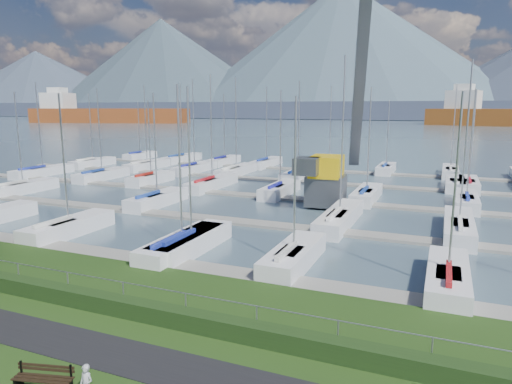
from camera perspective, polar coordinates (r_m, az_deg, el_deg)
The scene contains 12 objects.
path at distance 17.83m, azimuth -19.78°, elevation -17.92°, with size 160.00×2.00×0.04m, color black.
water at distance 274.73m, azimuth 20.43°, elevation 8.11°, with size 800.00×540.00×0.20m, color #495E6B.
hedge at distance 19.45m, azimuth -14.57°, elevation -14.01°, with size 80.00×0.70×0.70m, color #1E3513.
fence at distance 19.41m, azimuth -13.97°, elevation -11.31°, with size 0.04×0.04×80.00m, color #92949A.
foothill at distance 344.55m, azimuth 21.00°, elevation 9.51°, with size 900.00×80.00×12.00m, color #424A60.
mountains at distance 420.76m, azimuth 22.75°, elevation 15.03°, with size 1190.00×360.00×115.00m.
docks at distance 42.69m, azimuth 7.22°, elevation -1.06°, with size 90.00×41.60×0.25m.
bench_right at distance 15.89m, azimuth -25.00°, elevation -20.38°, with size 1.85×0.86×0.85m.
person at distance 14.96m, azimuth -20.47°, elevation -21.18°, with size 0.45×0.30×1.24m, color #A8A8AF.
crane at distance 40.69m, azimuth 9.94°, elevation 6.19°, with size 5.90×13.23×22.35m.
cargo_ship_west at distance 270.46m, azimuth -18.64°, elevation 9.06°, with size 88.58×37.71×21.50m.
sailboat_fleet at distance 45.32m, azimuth 5.54°, elevation 6.71°, with size 75.63×49.70×13.25m.
Camera 1 is at (10.93, -14.37, 8.34)m, focal length 32.00 mm.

